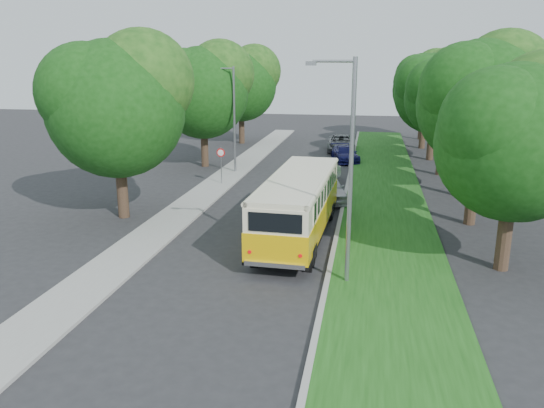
% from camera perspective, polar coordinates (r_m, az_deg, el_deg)
% --- Properties ---
extents(ground, '(120.00, 120.00, 0.00)m').
position_cam_1_polar(ground, '(22.58, -2.68, -5.24)').
color(ground, '#262629').
rests_on(ground, ground).
extents(curb, '(0.20, 70.00, 0.15)m').
position_cam_1_polar(curb, '(26.79, 7.29, -1.87)').
color(curb, gray).
rests_on(curb, ground).
extents(grass_verge, '(4.50, 70.00, 0.13)m').
position_cam_1_polar(grass_verge, '(26.78, 12.31, -2.13)').
color(grass_verge, '#194A13').
rests_on(grass_verge, ground).
extents(sidewalk, '(2.20, 70.00, 0.12)m').
position_cam_1_polar(sidewalk, '(28.46, -9.84, -0.99)').
color(sidewalk, gray).
rests_on(sidewalk, ground).
extents(treeline, '(24.27, 41.91, 9.46)m').
position_cam_1_polar(treeline, '(38.68, 8.08, 12.14)').
color(treeline, '#332319').
rests_on(treeline, ground).
extents(lamppost_near, '(1.71, 0.16, 8.00)m').
position_cam_1_polar(lamppost_near, '(18.45, 8.21, 4.08)').
color(lamppost_near, gray).
rests_on(lamppost_near, ground).
extents(lamppost_far, '(1.71, 0.16, 7.50)m').
position_cam_1_polar(lamppost_far, '(38.02, -4.23, 9.46)').
color(lamppost_far, gray).
rests_on(lamppost_far, ground).
extents(warning_sign, '(0.56, 0.10, 2.50)m').
position_cam_1_polar(warning_sign, '(34.45, -5.52, 4.80)').
color(warning_sign, gray).
rests_on(warning_sign, ground).
extents(vintage_bus, '(2.96, 10.13, 2.98)m').
position_cam_1_polar(vintage_bus, '(23.90, 2.84, -0.32)').
color(vintage_bus, '#E9B507').
rests_on(vintage_bus, ground).
extents(car_silver, '(2.90, 4.69, 1.49)m').
position_cam_1_polar(car_silver, '(30.85, 5.97, 1.73)').
color(car_silver, '#B4B4B9').
rests_on(car_silver, ground).
extents(car_white, '(2.58, 4.22, 1.31)m').
position_cam_1_polar(car_white, '(35.00, 5.18, 3.21)').
color(car_white, silver).
rests_on(car_white, ground).
extents(car_blue, '(2.81, 4.57, 1.24)m').
position_cam_1_polar(car_blue, '(43.22, 7.87, 5.36)').
color(car_blue, '#121453').
rests_on(car_blue, ground).
extents(car_grey, '(2.67, 5.29, 1.44)m').
position_cam_1_polar(car_grey, '(48.24, 7.45, 6.51)').
color(car_grey, slate).
rests_on(car_grey, ground).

